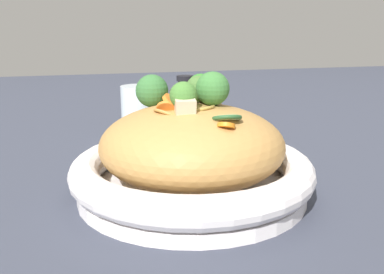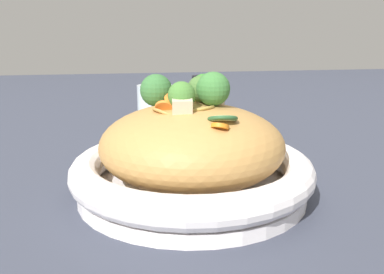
# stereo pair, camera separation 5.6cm
# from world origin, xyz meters

# --- Properties ---
(ground_plane) EXTENTS (3.00, 3.00, 0.00)m
(ground_plane) POSITION_xyz_m (0.00, 0.00, 0.00)
(ground_plane) COLOR #373B49
(serving_bowl) EXTENTS (0.32, 0.32, 0.06)m
(serving_bowl) POSITION_xyz_m (0.00, 0.00, 0.03)
(serving_bowl) COLOR white
(serving_bowl) RESTS_ON ground_plane
(noodle_heap) EXTENTS (0.24, 0.24, 0.11)m
(noodle_heap) POSITION_xyz_m (-0.00, -0.00, 0.07)
(noodle_heap) COLOR #B68446
(noodle_heap) RESTS_ON serving_bowl
(broccoli_florets) EXTENTS (0.13, 0.13, 0.06)m
(broccoli_florets) POSITION_xyz_m (-0.03, 0.00, 0.14)
(broccoli_florets) COLOR #9FB878
(broccoli_florets) RESTS_ON serving_bowl
(carrot_coins) EXTENTS (0.14, 0.08, 0.03)m
(carrot_coins) POSITION_xyz_m (0.01, -0.02, 0.12)
(carrot_coins) COLOR orange
(carrot_coins) RESTS_ON serving_bowl
(zucchini_slices) EXTENTS (0.16, 0.06, 0.03)m
(zucchini_slices) POSITION_xyz_m (-0.02, 0.02, 0.12)
(zucchini_slices) COLOR beige
(zucchini_slices) RESTS_ON serving_bowl
(chicken_chunks) EXTENTS (0.09, 0.08, 0.03)m
(chicken_chunks) POSITION_xyz_m (-0.00, 0.01, 0.12)
(chicken_chunks) COLOR beige
(chicken_chunks) RESTS_ON serving_bowl
(soy_sauce_bottle) EXTENTS (0.06, 0.06, 0.13)m
(soy_sauce_bottle) POSITION_xyz_m (-0.28, 0.06, 0.05)
(soy_sauce_bottle) COLOR #381E14
(soy_sauce_bottle) RESTS_ON ground_plane
(drinking_glass) EXTENTS (0.07, 0.07, 0.10)m
(drinking_glass) POSITION_xyz_m (-0.32, -0.02, 0.05)
(drinking_glass) COLOR silver
(drinking_glass) RESTS_ON ground_plane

